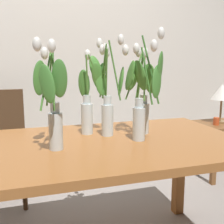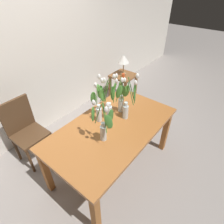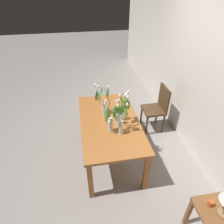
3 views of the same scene
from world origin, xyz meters
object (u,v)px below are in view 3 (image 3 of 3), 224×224
dining_table (110,126)px  pillar_candle (211,203)px  tulip_vase_0 (109,121)px  dining_chair (158,106)px  tulip_vase_1 (103,102)px  tulip_vase_4 (120,120)px  side_table (217,218)px  tulip_vase_2 (124,111)px  tulip_vase_3 (121,111)px

dining_table → pillar_candle: dining_table is taller
tulip_vase_0 → dining_chair: bearing=127.3°
tulip_vase_1 → tulip_vase_4: 0.54m
side_table → tulip_vase_1: bearing=-150.3°
side_table → pillar_candle: bearing=-146.3°
tulip_vase_2 → tulip_vase_3: bearing=-32.2°
tulip_vase_3 → side_table: size_ratio=1.04×
tulip_vase_1 → tulip_vase_3: tulip_vase_3 is taller
tulip_vase_2 → pillar_candle: (1.42, 0.65, -0.33)m
tulip_vase_3 → dining_table: bearing=-121.4°
dining_table → tulip_vase_0: (0.25, -0.04, 0.29)m
pillar_candle → tulip_vase_0: bearing=-142.2°
tulip_vase_0 → tulip_vase_1: tulip_vase_0 is taller
tulip_vase_2 → pillar_candle: 1.59m
tulip_vase_2 → dining_chair: tulip_vase_2 is taller
tulip_vase_0 → pillar_candle: (1.17, 0.91, -0.35)m
tulip_vase_1 → tulip_vase_2: (0.24, 0.29, -0.04)m
dining_chair → side_table: (2.08, -0.11, -0.09)m
tulip_vase_1 → tulip_vase_4: bearing=17.9°
tulip_vase_1 → tulip_vase_2: tulip_vase_1 is taller
dining_table → side_table: dining_table is taller
tulip_vase_2 → tulip_vase_3: (0.09, -0.06, 0.06)m
dining_table → dining_chair: bearing=118.8°
side_table → tulip_vase_0: bearing=-142.5°
tulip_vase_3 → tulip_vase_4: (0.19, -0.06, -0.00)m
tulip_vase_4 → side_table: size_ratio=0.95×
side_table → pillar_candle: pillar_candle is taller
tulip_vase_0 → tulip_vase_3: size_ratio=1.03×
pillar_candle → tulip_vase_4: bearing=-146.0°
tulip_vase_1 → dining_chair: (-0.34, 1.10, -0.43)m
dining_table → tulip_vase_2: tulip_vase_2 is taller
tulip_vase_1 → side_table: bearing=29.7°
dining_chair → side_table: size_ratio=1.69×
tulip_vase_0 → side_table: size_ratio=1.07×
tulip_vase_2 → side_table: 1.74m
tulip_vase_0 → side_table: 1.67m
dining_table → tulip_vase_1: 0.39m
tulip_vase_2 → tulip_vase_1: bearing=-130.1°
pillar_candle → dining_chair: bearing=175.3°
dining_chair → tulip_vase_1: bearing=-73.0°
dining_table → side_table: bearing=31.4°
tulip_vase_0 → tulip_vase_2: 0.35m
tulip_vase_2 → tulip_vase_4: size_ratio=0.97×
dining_table → tulip_vase_2: (0.01, 0.21, 0.27)m
tulip_vase_4 → dining_table: bearing=-161.5°
tulip_vase_1 → pillar_candle: bearing=29.5°
tulip_vase_3 → side_table: 1.70m
dining_table → dining_chair: 1.18m
dining_table → tulip_vase_1: size_ratio=3.07×
tulip_vase_2 → tulip_vase_4: (0.28, -0.12, 0.05)m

